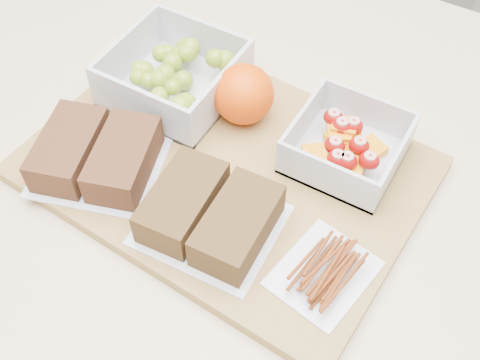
{
  "coord_description": "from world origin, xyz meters",
  "views": [
    {
      "loc": [
        0.2,
        -0.34,
        1.43
      ],
      "look_at": [
        0.01,
        -0.0,
        0.93
      ],
      "focal_mm": 45.0,
      "sensor_mm": 36.0,
      "label": 1
    }
  ],
  "objects_px": {
    "cutting_board": "(225,168)",
    "fruit_container": "(346,146)",
    "grape_container": "(176,75)",
    "orange": "(244,94)",
    "sandwich_bag_center": "(210,214)",
    "pretzel_bag": "(325,268)",
    "sandwich_bag_left": "(97,155)"
  },
  "relations": [
    {
      "from": "orange",
      "to": "pretzel_bag",
      "type": "relative_size",
      "value": 0.64
    },
    {
      "from": "fruit_container",
      "to": "sandwich_bag_center",
      "type": "bearing_deg",
      "value": -118.0
    },
    {
      "from": "grape_container",
      "to": "orange",
      "type": "xyz_separation_m",
      "value": [
        0.09,
        0.0,
        0.01
      ]
    },
    {
      "from": "fruit_container",
      "to": "orange",
      "type": "distance_m",
      "value": 0.13
    },
    {
      "from": "grape_container",
      "to": "sandwich_bag_left",
      "type": "relative_size",
      "value": 0.85
    },
    {
      "from": "orange",
      "to": "sandwich_bag_left",
      "type": "distance_m",
      "value": 0.18
    },
    {
      "from": "grape_container",
      "to": "fruit_container",
      "type": "xyz_separation_m",
      "value": [
        0.22,
        0.0,
        -0.01
      ]
    },
    {
      "from": "pretzel_bag",
      "to": "orange",
      "type": "bearing_deg",
      "value": 140.13
    },
    {
      "from": "grape_container",
      "to": "sandwich_bag_center",
      "type": "height_order",
      "value": "grape_container"
    },
    {
      "from": "grape_container",
      "to": "sandwich_bag_center",
      "type": "relative_size",
      "value": 0.99
    },
    {
      "from": "cutting_board",
      "to": "pretzel_bag",
      "type": "distance_m",
      "value": 0.17
    },
    {
      "from": "pretzel_bag",
      "to": "grape_container",
      "type": "bearing_deg",
      "value": 152.01
    },
    {
      "from": "cutting_board",
      "to": "orange",
      "type": "bearing_deg",
      "value": 107.98
    },
    {
      "from": "sandwich_bag_center",
      "to": "pretzel_bag",
      "type": "bearing_deg",
      "value": 3.37
    },
    {
      "from": "sandwich_bag_center",
      "to": "pretzel_bag",
      "type": "relative_size",
      "value": 1.29
    },
    {
      "from": "grape_container",
      "to": "sandwich_bag_center",
      "type": "bearing_deg",
      "value": -46.62
    },
    {
      "from": "sandwich_bag_center",
      "to": "pretzel_bag",
      "type": "distance_m",
      "value": 0.13
    },
    {
      "from": "cutting_board",
      "to": "pretzel_bag",
      "type": "height_order",
      "value": "pretzel_bag"
    },
    {
      "from": "fruit_container",
      "to": "sandwich_bag_left",
      "type": "height_order",
      "value": "fruit_container"
    },
    {
      "from": "orange",
      "to": "sandwich_bag_center",
      "type": "distance_m",
      "value": 0.16
    },
    {
      "from": "fruit_container",
      "to": "sandwich_bag_left",
      "type": "relative_size",
      "value": 0.7
    },
    {
      "from": "cutting_board",
      "to": "orange",
      "type": "relative_size",
      "value": 5.94
    },
    {
      "from": "sandwich_bag_left",
      "to": "fruit_container",
      "type": "bearing_deg",
      "value": 32.95
    },
    {
      "from": "fruit_container",
      "to": "grape_container",
      "type": "bearing_deg",
      "value": -178.78
    },
    {
      "from": "cutting_board",
      "to": "sandwich_bag_left",
      "type": "bearing_deg",
      "value": -144.51
    },
    {
      "from": "fruit_container",
      "to": "pretzel_bag",
      "type": "xyz_separation_m",
      "value": [
        0.04,
        -0.15,
        -0.01
      ]
    },
    {
      "from": "fruit_container",
      "to": "pretzel_bag",
      "type": "bearing_deg",
      "value": -73.33
    },
    {
      "from": "orange",
      "to": "sandwich_bag_center",
      "type": "height_order",
      "value": "orange"
    },
    {
      "from": "sandwich_bag_left",
      "to": "cutting_board",
      "type": "bearing_deg",
      "value": 32.0
    },
    {
      "from": "fruit_container",
      "to": "cutting_board",
      "type": "bearing_deg",
      "value": -146.06
    },
    {
      "from": "cutting_board",
      "to": "fruit_container",
      "type": "relative_size",
      "value": 3.62
    },
    {
      "from": "cutting_board",
      "to": "grape_container",
      "type": "bearing_deg",
      "value": 151.2
    }
  ]
}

